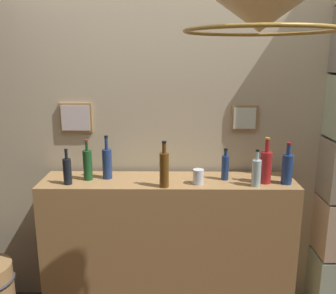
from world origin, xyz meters
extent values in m
cube|color=#BCAD8E|center=(0.00, 1.10, 1.38)|extent=(3.10, 0.08, 2.76)
cube|color=#9E7547|center=(-0.68, 1.05, 1.48)|extent=(0.24, 0.03, 0.22)
cube|color=silver|center=(-0.68, 1.03, 1.48)|extent=(0.21, 0.01, 0.19)
cube|color=#9E7547|center=(0.56, 1.05, 1.48)|extent=(0.19, 0.03, 0.19)
cube|color=silver|center=(0.56, 1.03, 1.48)|extent=(0.16, 0.01, 0.16)
cube|color=#9E7547|center=(0.00, 0.83, 0.54)|extent=(1.78, 0.39, 1.08)
cylinder|color=#ABC7CA|center=(0.59, 0.70, 1.17)|extent=(0.06, 0.06, 0.18)
cylinder|color=#ABC7CA|center=(0.59, 0.70, 1.29)|extent=(0.02, 0.02, 0.06)
cylinder|color=black|center=(0.59, 0.70, 1.32)|extent=(0.02, 0.02, 0.01)
cylinder|color=navy|center=(0.81, 0.75, 1.18)|extent=(0.07, 0.07, 0.20)
cylinder|color=navy|center=(0.81, 0.75, 1.32)|extent=(0.03, 0.03, 0.07)
cylinder|color=maroon|center=(0.81, 0.75, 1.36)|extent=(0.03, 0.03, 0.01)
cylinder|color=navy|center=(-0.43, 0.86, 1.18)|extent=(0.07, 0.07, 0.21)
cylinder|color=navy|center=(-0.43, 0.86, 1.33)|extent=(0.02, 0.02, 0.09)
cylinder|color=black|center=(-0.43, 0.86, 1.38)|extent=(0.03, 0.03, 0.01)
cylinder|color=#A51F21|center=(0.67, 0.77, 1.19)|extent=(0.08, 0.08, 0.22)
cylinder|color=#A51F21|center=(0.67, 0.77, 1.34)|extent=(0.03, 0.03, 0.09)
cylinder|color=#B7932D|center=(0.67, 0.77, 1.39)|extent=(0.03, 0.03, 0.01)
cylinder|color=brown|center=(-0.02, 0.68, 1.19)|extent=(0.06, 0.06, 0.23)
cylinder|color=brown|center=(-0.02, 0.68, 1.34)|extent=(0.03, 0.03, 0.07)
cylinder|color=black|center=(-0.02, 0.68, 1.38)|extent=(0.03, 0.03, 0.01)
cylinder|color=#1A4A22|center=(-0.56, 0.83, 1.18)|extent=(0.06, 0.06, 0.21)
cylinder|color=#1A4A22|center=(-0.56, 0.83, 1.32)|extent=(0.02, 0.02, 0.06)
cylinder|color=maroon|center=(-0.56, 0.83, 1.36)|extent=(0.02, 0.02, 0.01)
cylinder|color=navy|center=(0.40, 0.84, 1.16)|extent=(0.05, 0.05, 0.17)
cylinder|color=navy|center=(0.40, 0.84, 1.27)|extent=(0.02, 0.02, 0.04)
cylinder|color=black|center=(0.40, 0.84, 1.30)|extent=(0.03, 0.03, 0.01)
cylinder|color=black|center=(-0.68, 0.73, 1.17)|extent=(0.06, 0.06, 0.18)
cylinder|color=black|center=(-0.68, 0.73, 1.28)|extent=(0.02, 0.02, 0.06)
cylinder|color=black|center=(-0.68, 0.73, 1.32)|extent=(0.02, 0.02, 0.01)
cylinder|color=silver|center=(0.21, 0.74, 1.13)|extent=(0.08, 0.08, 0.10)
cone|color=beige|center=(0.38, -0.07, 2.13)|extent=(0.62, 0.62, 0.22)
torus|color=#AD8433|center=(0.38, -0.07, 2.03)|extent=(0.62, 0.62, 0.02)
camera|label=1|loc=(0.02, -1.66, 1.93)|focal=39.72mm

